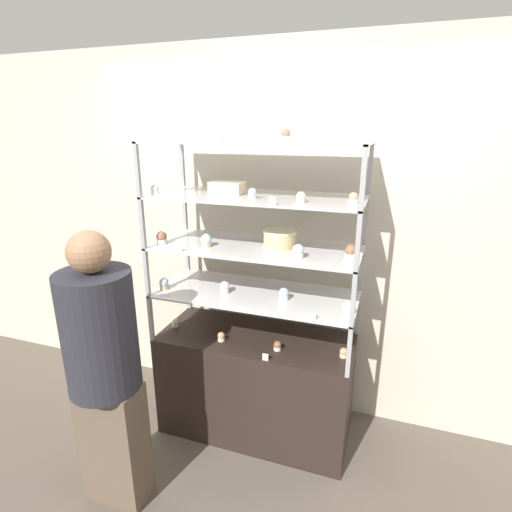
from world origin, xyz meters
name	(u,v)px	position (x,y,z in m)	size (l,w,h in m)	color
ground_plane	(256,426)	(0.00, 0.00, 0.00)	(20.00, 20.00, 0.00)	brown
back_wall	(275,238)	(0.00, 0.42, 1.30)	(8.00, 0.05, 2.60)	beige
display_base	(256,383)	(0.00, 0.00, 0.37)	(1.28, 0.55, 0.73)	black
display_riser_lower	(256,296)	(0.00, 0.00, 1.03)	(1.28, 0.55, 0.31)	#99999E
display_riser_middle	(256,249)	(0.00, 0.00, 1.34)	(1.28, 0.55, 0.31)	#99999E
display_riser_upper	(256,199)	(0.00, 0.00, 1.65)	(1.28, 0.55, 0.31)	#99999E
display_riser_top	(256,144)	(0.00, 0.00, 1.96)	(1.28, 0.55, 0.31)	#99999E
layer_cake_centerpiece	(280,238)	(0.14, 0.04, 1.41)	(0.21, 0.21, 0.10)	#DBBC84
sheet_cake_frosted	(227,188)	(-0.19, 0.02, 1.70)	(0.20, 0.13, 0.07)	beige
cupcake_0	(175,323)	(-0.58, -0.05, 0.76)	(0.05, 0.05, 0.06)	white
cupcake_1	(221,337)	(-0.20, -0.12, 0.76)	(0.05, 0.05, 0.06)	white
cupcake_2	(277,346)	(0.18, -0.12, 0.76)	(0.05, 0.05, 0.06)	white
cupcake_3	(344,353)	(0.58, -0.06, 0.76)	(0.05, 0.05, 0.06)	beige
price_tag_0	(265,357)	(0.15, -0.25, 0.75)	(0.04, 0.00, 0.04)	white
cupcake_4	(164,284)	(-0.59, -0.13, 1.08)	(0.06, 0.06, 0.08)	#CCB28C
cupcake_5	(225,287)	(-0.19, -0.06, 1.08)	(0.06, 0.06, 0.08)	beige
cupcake_6	(284,294)	(0.19, -0.04, 1.08)	(0.06, 0.06, 0.08)	white
cupcake_7	(348,309)	(0.59, -0.12, 1.08)	(0.06, 0.06, 0.08)	beige
price_tag_1	(312,316)	(0.41, -0.25, 1.06)	(0.04, 0.00, 0.04)	white
cupcake_8	(162,238)	(-0.58, -0.13, 1.39)	(0.07, 0.07, 0.08)	white
cupcake_9	(206,241)	(-0.29, -0.10, 1.39)	(0.07, 0.07, 0.08)	#CCB28C
cupcake_10	(298,251)	(0.30, -0.14, 1.39)	(0.07, 0.07, 0.08)	beige
cupcake_11	(351,252)	(0.58, -0.05, 1.39)	(0.07, 0.07, 0.08)	white
price_tag_2	(179,248)	(-0.39, -0.25, 1.38)	(0.04, 0.00, 0.04)	white
cupcake_12	(155,190)	(-0.60, -0.15, 1.70)	(0.05, 0.05, 0.06)	white
cupcake_13	(252,193)	(0.01, -0.09, 1.70)	(0.05, 0.05, 0.06)	beige
cupcake_14	(301,197)	(0.30, -0.13, 1.70)	(0.05, 0.05, 0.06)	beige
cupcake_15	(353,198)	(0.57, -0.07, 1.70)	(0.05, 0.05, 0.06)	white
price_tag_3	(272,201)	(0.18, -0.25, 1.69)	(0.04, 0.00, 0.04)	white
cupcake_16	(159,135)	(-0.59, -0.07, 2.01)	(0.05, 0.05, 0.07)	white
cupcake_17	(219,135)	(-0.19, -0.09, 2.01)	(0.05, 0.05, 0.07)	#CCB28C
cupcake_18	(286,135)	(0.19, -0.07, 2.01)	(0.05, 0.05, 0.07)	white
cupcake_19	(358,136)	(0.57, -0.07, 2.01)	(0.05, 0.05, 0.07)	beige
price_tag_4	(326,139)	(0.44, -0.25, 2.00)	(0.04, 0.00, 0.04)	white
customer_figure	(104,368)	(-0.58, -0.78, 0.85)	(0.37, 0.37, 1.59)	brown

